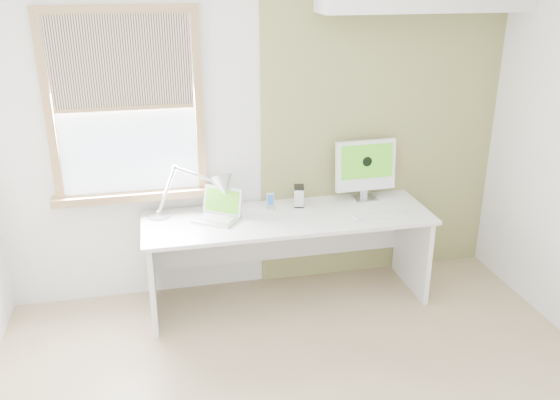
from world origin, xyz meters
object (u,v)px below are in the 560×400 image
object	(u,v)px
desk	(286,236)
desk_lamp	(211,189)
laptop	(219,211)
external_drive	(299,196)
imac	(365,167)

from	to	relation	value
desk	desk_lamp	xyz separation A→B (m)	(-0.57, 0.08, 0.41)
desk_lamp	laptop	size ratio (longest dim) A/B	1.73
laptop	external_drive	xyz separation A→B (m)	(0.65, 0.12, 0.02)
laptop	imac	distance (m)	1.24
desk	desk_lamp	size ratio (longest dim) A/B	3.13
desk	laptop	distance (m)	0.58
external_drive	desk_lamp	bearing A→B (deg)	-175.61
desk_lamp	imac	bearing A→B (deg)	3.91
desk_lamp	external_drive	world-z (taller)	desk_lamp
desk	external_drive	distance (m)	0.33
laptop	desk_lamp	bearing A→B (deg)	123.62
desk	external_drive	xyz separation A→B (m)	(0.13, 0.13, 0.27)
desk	imac	bearing A→B (deg)	13.30
imac	desk	bearing A→B (deg)	-166.70
external_drive	imac	xyz separation A→B (m)	(0.56, 0.03, 0.19)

